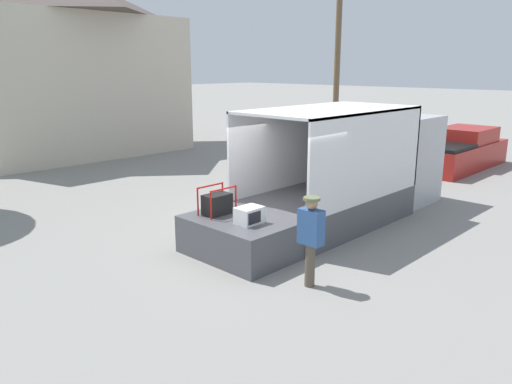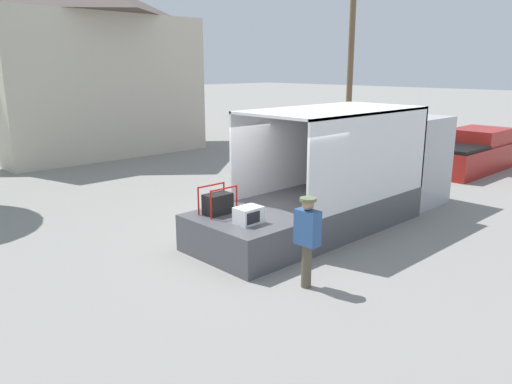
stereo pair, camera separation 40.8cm
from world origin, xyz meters
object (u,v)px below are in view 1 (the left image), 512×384
Objects in this scene: box_truck at (363,175)px; microwave at (249,215)px; portable_generator at (218,204)px; pickup_truck_red at (459,151)px; worker_person at (311,233)px; utility_pole at (338,50)px.

box_truck is 12.20× the size of microwave.
pickup_truck_red is at bearing -0.16° from portable_generator.
microwave is at bearing -89.71° from portable_generator.
worker_person is at bearing -93.55° from microwave.
utility_pole is at bearing 26.07° from portable_generator.
worker_person is 0.19× the size of utility_pole.
worker_person is 12.76m from pickup_truck_red.
worker_person is (-0.10, -2.55, -0.02)m from portable_generator.
worker_person reaches higher than microwave.
box_truck is 1.24× the size of pickup_truck_red.
portable_generator is (-4.72, 0.57, 0.04)m from box_truck.
microwave is at bearing -150.84° from utility_pole.
portable_generator is at bearing 90.29° from microwave.
box_truck is at bearing 4.43° from microwave.
utility_pole reaches higher than worker_person.
portable_generator reaches higher than microwave.
utility_pole reaches higher than portable_generator.
utility_pole reaches higher than pickup_truck_red.
utility_pole is (8.89, 7.23, 3.58)m from box_truck.
utility_pole is (13.60, 7.59, 3.60)m from microwave.
utility_pole is at bearing 79.82° from pickup_truck_red.
utility_pole is at bearing 39.11° from box_truck.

